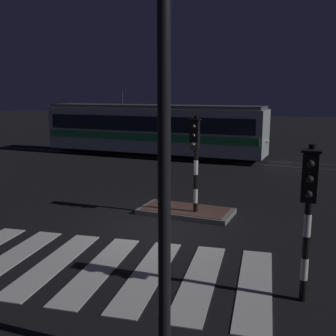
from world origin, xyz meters
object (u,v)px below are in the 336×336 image
at_px(traffic_light_corner_near_right, 309,201).
at_px(street_lamp_near_kerb, 156,74).
at_px(tram, 152,129).
at_px(traffic_light_median_centre, 195,152).

relative_size(traffic_light_corner_near_right, street_lamp_near_kerb, 0.47).
xyz_separation_m(traffic_light_corner_near_right, tram, (-10.39, 15.38, -0.30)).
distance_m(traffic_light_median_centre, tram, 12.95).
bearing_deg(tram, traffic_light_corner_near_right, -55.94).
height_order(traffic_light_corner_near_right, tram, tram).
bearing_deg(tram, traffic_light_median_centre, -58.90).
xyz_separation_m(traffic_light_median_centre, street_lamp_near_kerb, (1.98, -7.30, 2.07)).
bearing_deg(traffic_light_median_centre, tram, 121.10).
distance_m(traffic_light_corner_near_right, tram, 18.56).
relative_size(traffic_light_median_centre, traffic_light_corner_near_right, 1.07).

